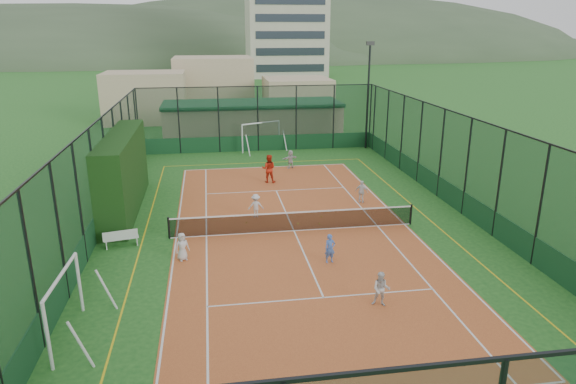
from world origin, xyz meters
name	(u,v)px	position (x,y,z in m)	size (l,w,h in m)	color
ground	(294,231)	(0.00, 0.00, 0.00)	(300.00, 300.00, 0.00)	#1E581F
court_slab	(294,231)	(0.00, 0.00, 0.01)	(11.17, 23.97, 0.01)	#A24624
tennis_net	(294,221)	(0.00, 0.00, 0.53)	(11.67, 0.12, 1.06)	black
perimeter_fence	(294,181)	(0.00, 0.00, 2.50)	(18.12, 34.12, 5.00)	#10301F
floodlight_ne	(368,96)	(8.60, 16.60, 4.12)	(0.60, 0.26, 8.25)	black
clubhouse	(252,120)	(0.00, 22.00, 1.57)	(15.20, 7.20, 3.15)	tan
distant_hills	(218,58)	(0.00, 150.00, 0.00)	(200.00, 60.00, 24.00)	#384C33
hedge_left	(123,173)	(-8.30, 4.47, 2.00)	(1.37, 9.16, 4.01)	black
white_bench	(121,238)	(-7.80, -0.60, 0.41)	(1.47, 0.40, 0.83)	white
futsal_goal_near	(65,307)	(-8.37, -7.58, 1.06)	(0.96, 3.29, 2.13)	white
futsal_goal_far	(261,137)	(0.22, 17.01, 1.10)	(3.41, 0.99, 2.20)	white
child_near_left	(182,247)	(-5.08, -2.43, 0.60)	(0.58, 0.38, 1.19)	silver
child_near_mid	(330,248)	(0.89, -3.58, 0.62)	(0.44, 0.29, 1.22)	#4670C7
child_near_right	(381,289)	(1.83, -7.23, 0.64)	(0.61, 0.47, 1.25)	silver
child_far_left	(256,206)	(-1.61, 2.15, 0.62)	(0.79, 0.45, 1.22)	silver
child_far_right	(362,192)	(4.36, 3.55, 0.63)	(0.73, 0.30, 1.24)	white
child_far_back	(290,159)	(1.65, 11.41, 0.63)	(1.16, 0.37, 1.25)	silver
coach	(269,169)	(-0.22, 8.24, 0.89)	(0.85, 0.67, 1.76)	red
tennis_balls	(297,222)	(0.31, 1.12, 0.04)	(3.89, 1.00, 0.07)	#CCE033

